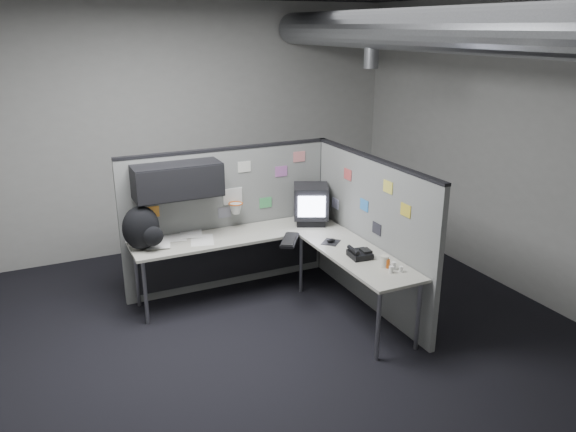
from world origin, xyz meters
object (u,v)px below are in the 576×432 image
monitor (311,204)px  backpack (142,229)px  phone (359,254)px  keyboard (290,240)px  desk (269,249)px

monitor → backpack: (-1.91, -0.00, -0.01)m
phone → backpack: 2.18m
backpack → monitor: bearing=-15.7°
keyboard → monitor: bearing=32.2°
desk → keyboard: keyboard is taller
monitor → keyboard: (-0.48, -0.45, -0.21)m
desk → monitor: monitor is taller
monitor → backpack: bearing=160.3°
monitor → phone: monitor is taller
monitor → keyboard: size_ratio=1.21×
desk → backpack: (-1.26, 0.28, 0.34)m
desk → keyboard: (0.17, -0.16, 0.13)m
desk → phone: bearing=-54.1°
phone → backpack: bearing=164.4°
monitor → keyboard: 0.69m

